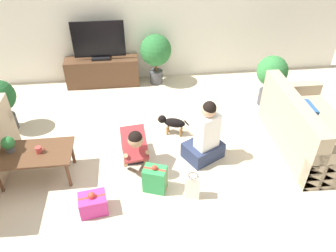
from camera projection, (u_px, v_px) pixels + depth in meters
name	position (u px, v px, depth m)	size (l,w,h in m)	color
ground_plane	(149.00, 160.00, 4.78)	(16.00, 16.00, 0.00)	beige
wall_back	(137.00, 14.00, 6.11)	(8.40, 0.06, 2.60)	white
sofa_right	(308.00, 130.00, 4.86)	(0.94, 1.77, 0.87)	tan
coffee_table	(34.00, 155.00, 4.30)	(0.99, 0.57, 0.43)	brown
tv_console	(103.00, 72.00, 6.44)	(1.40, 0.38, 0.55)	brown
tv	(99.00, 43.00, 6.08)	(0.97, 0.20, 0.73)	black
potted_plant_back_right	(156.00, 52.00, 6.27)	(0.60, 0.60, 1.00)	#4C4C51
potted_plant_corner_right	(271.00, 75.00, 5.67)	(0.53, 0.53, 0.93)	#4C4C51
potted_plant_corner_left	(0.00, 100.00, 5.08)	(0.50, 0.50, 0.87)	#4C4C51
person_kneeling	(134.00, 145.00, 4.53)	(0.41, 0.80, 0.77)	#23232D
person_sitting	(205.00, 138.00, 4.63)	(0.65, 0.62, 0.98)	#283351
dog	(172.00, 122.00, 5.17)	(0.49, 0.26, 0.32)	black
gift_box_a	(93.00, 204.00, 3.97)	(0.36, 0.30, 0.32)	#CC3389
gift_box_b	(155.00, 179.00, 4.23)	(0.34, 0.29, 0.42)	#2D934C
gift_bag_a	(192.00, 186.00, 4.13)	(0.21, 0.15, 0.38)	white
mug	(39.00, 150.00, 4.24)	(0.12, 0.08, 0.09)	#B23D38
tabletop_plant	(8.00, 144.00, 4.22)	(0.17, 0.17, 0.22)	#4C4C51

